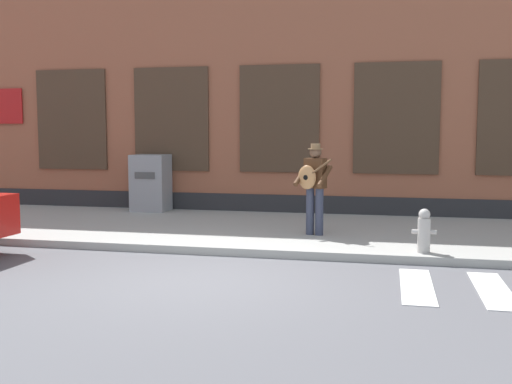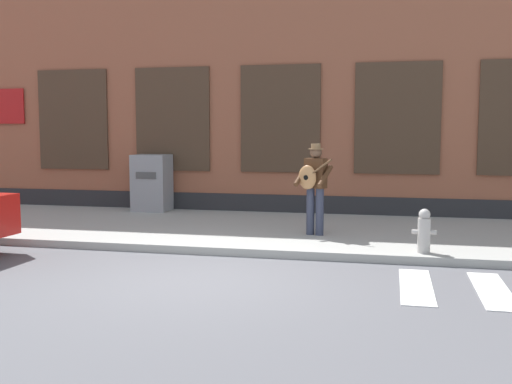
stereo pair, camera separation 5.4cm
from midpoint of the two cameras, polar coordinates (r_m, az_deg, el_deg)
ground_plane at (r=8.41m, az=-5.26°, el=-8.33°), size 160.00×160.00×0.00m
sidewalk at (r=12.06m, az=0.45°, el=-3.66°), size 28.00×4.54×0.14m
building_backdrop at (r=16.19m, az=3.77°, el=12.27°), size 28.00×4.06×7.76m
busker at (r=11.05m, az=5.70°, el=0.84°), size 0.72×0.67×1.69m
utility_box at (r=14.61m, az=-9.78°, el=0.87°), size 0.84×0.71×1.36m
fire_hydrant at (r=9.84m, az=15.87°, el=-3.60°), size 0.38×0.20×0.70m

